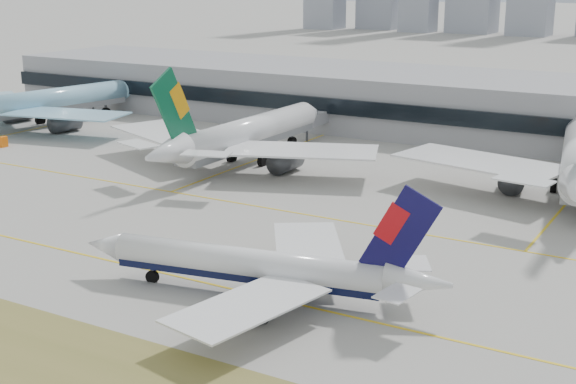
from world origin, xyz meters
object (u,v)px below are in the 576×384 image
Objects in this scene: widebody_eva at (244,136)px; terminal at (462,105)px; taxiing_airliner at (260,267)px; widebody_korean at (44,103)px.

terminal is (30.13, 58.68, 1.03)m from widebody_eva.
widebody_eva is (-42.52, 61.48, 2.31)m from taxiing_airliner.
widebody_eva is at bearing -65.77° from taxiing_airliner.
widebody_korean is (-114.69, 71.79, 2.23)m from taxiing_airliner.
widebody_korean is 113.16m from terminal.
terminal is (-12.39, 120.16, 3.34)m from taxiing_airliner.
terminal is (102.30, 48.37, 1.11)m from widebody_korean.
taxiing_airliner is 0.18× the size of terminal.
widebody_korean is at bearing -154.70° from terminal.
widebody_korean is at bearing 82.57° from widebody_eva.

